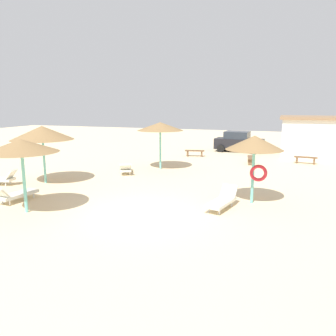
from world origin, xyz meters
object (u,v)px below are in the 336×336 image
parasol_2 (160,127)px  lounger_1 (15,194)px  parasol_1 (21,146)px  parasol_3 (255,144)px  parasol_4 (42,133)px  lounger_3 (222,200)px  bench_1 (251,159)px  beach_cabana (308,136)px  parked_car (239,142)px  bench_2 (306,159)px  lounger_2 (126,168)px  bench_0 (195,152)px

parasol_2 → lounger_1: (-3.26, -8.64, -2.34)m
parasol_1 → parasol_3: 8.94m
parasol_4 → lounger_3: parasol_4 is taller
bench_1 → beach_cabana: size_ratio=0.35×
lounger_1 → lounger_3: lounger_3 is taller
parasol_3 → parked_car: 15.16m
parasol_3 → lounger_3: 2.64m
bench_2 → bench_1: bearing=-160.3°
bench_1 → bench_2: bearing=19.7°
parasol_1 → parasol_4: parasol_4 is taller
lounger_3 → lounger_2: bearing=144.5°
bench_1 → bench_2: (3.54, 1.27, 0.00)m
parasol_2 → parasol_1: bearing=-100.7°
parasol_2 → beach_cabana: 12.73m
lounger_1 → lounger_2: (1.84, 6.65, -0.01)m
parasol_4 → bench_0: (5.08, 11.04, -2.26)m
lounger_1 → bench_0: 14.77m
lounger_2 → lounger_3: 8.03m
parasol_3 → bench_1: 9.55m
bench_0 → parked_car: parked_car is taller
lounger_1 → lounger_2: lounger_1 is taller
parasol_1 → lounger_3: parasol_1 is taller
parasol_2 → lounger_1: 9.53m
bench_2 → beach_cabana: size_ratio=0.35×
beach_cabana → lounger_2: bearing=-133.8°
parasol_1 → parasol_2: parasol_2 is taller
bench_0 → parasol_2: bearing=-97.7°
lounger_2 → bench_2: lounger_2 is taller
parasol_2 → beach_cabana: bearing=44.6°
parasol_1 → lounger_2: (0.39, 7.61, -2.22)m
bench_1 → parked_car: (-1.57, 5.60, 0.48)m
parasol_4 → beach_cabana: beach_cabana is taller
lounger_1 → parked_car: 19.24m
parasol_2 → parked_car: 10.17m
parasol_1 → parasol_2: size_ratio=0.95×
parasol_1 → lounger_2: 7.94m
parasol_2 → bench_0: parasol_2 is taller
parasol_4 → bench_2: parasol_4 is taller
parasol_1 → lounger_2: parasol_1 is taller
parasol_2 → lounger_3: (5.11, -6.66, -2.34)m
parasol_4 → lounger_1: bearing=-71.4°
lounger_1 → beach_cabana: size_ratio=0.44×
parasol_2 → lounger_3: size_ratio=1.51×
parasol_3 → lounger_2: size_ratio=1.42×
bench_1 → parasol_1: bearing=-117.7°
parasol_1 → lounger_3: size_ratio=1.44×
bench_2 → beach_cabana: 4.11m
parasol_1 → lounger_1: 2.82m
parasol_3 → lounger_3: bearing=-132.6°
parasol_4 → beach_cabana: bearing=47.1°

